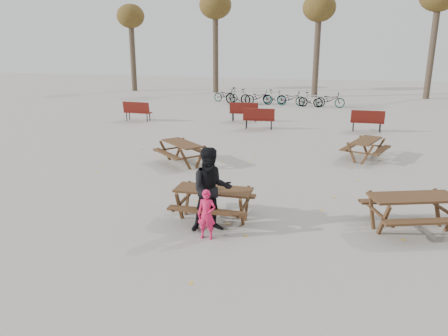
% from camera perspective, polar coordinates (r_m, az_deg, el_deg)
% --- Properties ---
extents(ground, '(80.00, 80.00, 0.00)m').
position_cam_1_polar(ground, '(10.54, -1.36, -6.72)').
color(ground, gray).
rests_on(ground, ground).
extents(main_picnic_table, '(1.80, 1.45, 0.78)m').
position_cam_1_polar(main_picnic_table, '(10.32, -1.39, -3.72)').
color(main_picnic_table, '#382014').
rests_on(main_picnic_table, ground).
extents(food_tray, '(0.18, 0.11, 0.03)m').
position_cam_1_polar(food_tray, '(10.18, -1.33, -2.79)').
color(food_tray, white).
rests_on(food_tray, main_picnic_table).
extents(bread_roll, '(0.14, 0.06, 0.05)m').
position_cam_1_polar(bread_roll, '(10.16, -1.33, -2.57)').
color(bread_roll, tan).
rests_on(bread_roll, food_tray).
extents(soda_bottle, '(0.07, 0.07, 0.17)m').
position_cam_1_polar(soda_bottle, '(10.19, -2.42, -2.45)').
color(soda_bottle, silver).
rests_on(soda_bottle, main_picnic_table).
extents(child, '(0.41, 0.28, 1.09)m').
position_cam_1_polar(child, '(9.39, -2.28, -6.10)').
color(child, '#E21C53').
rests_on(child, ground).
extents(adult, '(1.15, 1.05, 1.92)m').
position_cam_1_polar(adult, '(9.62, -1.67, -2.89)').
color(adult, black).
rests_on(adult, ground).
extents(picnic_table_east, '(2.29, 2.06, 0.81)m').
position_cam_1_polar(picnic_table_east, '(10.69, 23.28, -5.44)').
color(picnic_table_east, '#382014').
rests_on(picnic_table_east, ground).
extents(picnic_table_north, '(2.25, 2.21, 0.75)m').
position_cam_1_polar(picnic_table_north, '(15.13, -5.48, 1.93)').
color(picnic_table_north, '#382014').
rests_on(picnic_table_north, ground).
extents(picnic_table_far, '(1.84, 2.03, 0.72)m').
position_cam_1_polar(picnic_table_far, '(16.45, 18.00, 2.30)').
color(picnic_table_far, '#382014').
rests_on(picnic_table_far, ground).
extents(park_bench_row, '(13.18, 2.41, 1.03)m').
position_cam_1_polar(park_bench_row, '(22.01, 3.19, 6.89)').
color(park_bench_row, maroon).
rests_on(park_bench_row, ground).
extents(bicycle_row, '(8.92, 1.94, 1.11)m').
position_cam_1_polar(bicycle_row, '(29.34, 6.53, 9.14)').
color(bicycle_row, black).
rests_on(bicycle_row, ground).
extents(tree_row, '(32.17, 3.52, 8.26)m').
position_cam_1_polar(tree_row, '(34.58, 12.19, 19.44)').
color(tree_row, '#382B21').
rests_on(tree_row, ground).
extents(fallen_leaves, '(11.00, 11.00, 0.01)m').
position_cam_1_polar(fallen_leaves, '(12.71, 3.87, -2.62)').
color(fallen_leaves, gold).
rests_on(fallen_leaves, ground).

